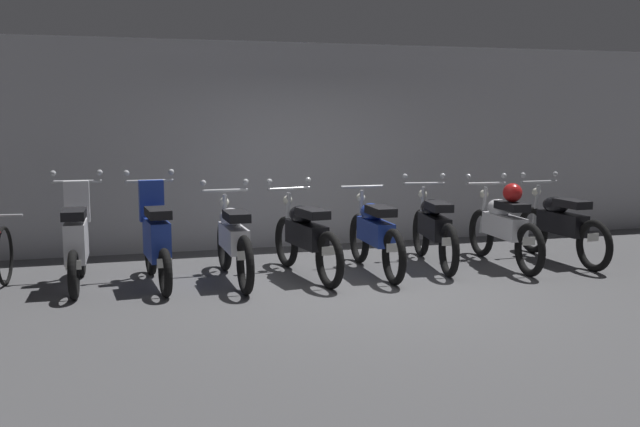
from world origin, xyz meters
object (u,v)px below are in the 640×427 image
Objects in this scene: motorbike_slot_2 at (233,239)px; motorbike_slot_5 at (434,228)px; motorbike_slot_1 at (156,239)px; motorbike_slot_4 at (375,233)px; motorbike_slot_6 at (504,225)px; motorbike_slot_7 at (561,224)px; motorbike_slot_3 at (306,236)px; motorbike_slot_0 at (77,240)px.

motorbike_slot_2 is 1.01× the size of motorbike_slot_5.
motorbike_slot_1 reaches higher than motorbike_slot_4.
motorbike_slot_6 is 1.00× the size of motorbike_slot_7.
motorbike_slot_2 and motorbike_slot_7 have the same top height.
motorbike_slot_3 is 1.00× the size of motorbike_slot_6.
motorbike_slot_0 is 4.36m from motorbike_slot_5.
motorbike_slot_3 is 0.87m from motorbike_slot_4.
motorbike_slot_7 is (0.87, 0.04, -0.04)m from motorbike_slot_6.
motorbike_slot_2 is at bearing 178.68° from motorbike_slot_6.
motorbike_slot_0 is 1.75m from motorbike_slot_2.
motorbike_slot_2 and motorbike_slot_6 have the same top height.
motorbike_slot_2 is 4.35m from motorbike_slot_7.
motorbike_slot_2 is 3.48m from motorbike_slot_6.
motorbike_slot_5 is at bearing 173.20° from motorbike_slot_7.
motorbike_slot_2 is at bearing -7.21° from motorbike_slot_0.
motorbike_slot_2 is 2.62m from motorbike_slot_5.
motorbike_slot_4 is at bearing -167.72° from motorbike_slot_5.
motorbike_slot_4 is at bearing 178.07° from motorbike_slot_6.
motorbike_slot_4 is (0.87, -0.02, -0.00)m from motorbike_slot_3.
motorbike_slot_4 is 2.61m from motorbike_slot_7.
motorbike_slot_1 is at bearing 178.95° from motorbike_slot_7.
motorbike_slot_1 reaches higher than motorbike_slot_6.
motorbike_slot_0 is at bearing 176.04° from motorbike_slot_4.
motorbike_slot_0 is at bearing 176.71° from motorbike_slot_6.
motorbike_slot_4 is (1.74, -0.02, -0.00)m from motorbike_slot_2.
motorbike_slot_0 reaches higher than motorbike_slot_5.
motorbike_slot_0 is at bearing 179.33° from motorbike_slot_5.
motorbike_slot_0 is 0.86× the size of motorbike_slot_7.
motorbike_slot_6 and motorbike_slot_7 have the same top height.
motorbike_slot_7 reaches higher than motorbike_slot_4.
motorbike_slot_6 is (3.48, -0.08, 0.04)m from motorbike_slot_2.
motorbike_slot_3 is at bearing 179.45° from motorbike_slot_7.
motorbike_slot_5 is at bearing 1.82° from motorbike_slot_1.
motorbike_slot_1 is 0.88m from motorbike_slot_2.
motorbike_slot_0 is 1.00× the size of motorbike_slot_1.
motorbike_slot_5 and motorbike_slot_6 have the same top height.
motorbike_slot_4 is (2.61, -0.08, -0.04)m from motorbike_slot_1.
motorbike_slot_7 is at bearing -6.80° from motorbike_slot_5.
motorbike_slot_5 reaches higher than motorbike_slot_4.
motorbike_slot_1 is 0.87× the size of motorbike_slot_5.
motorbike_slot_6 is at bearing -3.29° from motorbike_slot_0.
motorbike_slot_2 is 0.87m from motorbike_slot_3.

